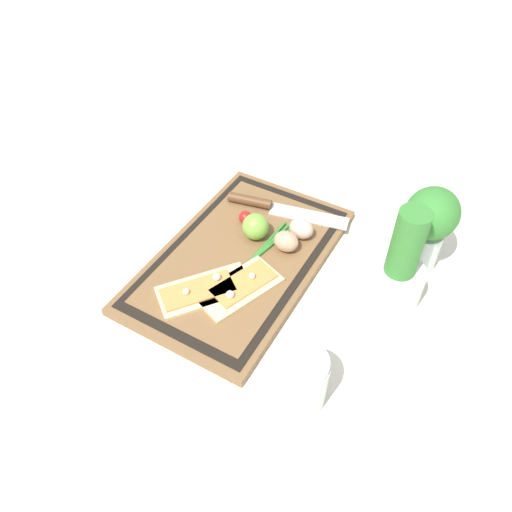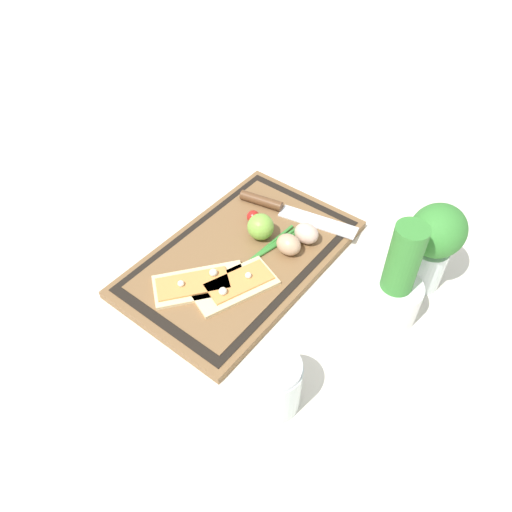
% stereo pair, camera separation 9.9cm
% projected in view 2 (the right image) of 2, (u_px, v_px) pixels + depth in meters
% --- Properties ---
extents(ground_plane, '(6.00, 6.00, 0.00)m').
position_uv_depth(ground_plane, '(242.00, 261.00, 1.04)').
color(ground_plane, silver).
extents(cutting_board, '(0.49, 0.30, 0.02)m').
position_uv_depth(cutting_board, '(242.00, 257.00, 1.03)').
color(cutting_board, brown).
rests_on(cutting_board, ground_plane).
extents(pizza_slice_near, '(0.19, 0.17, 0.02)m').
position_uv_depth(pizza_slice_near, '(198.00, 284.00, 0.96)').
color(pizza_slice_near, beige).
rests_on(pizza_slice_near, cutting_board).
extents(pizza_slice_far, '(0.18, 0.13, 0.02)m').
position_uv_depth(pizza_slice_far, '(235.00, 285.00, 0.96)').
color(pizza_slice_far, beige).
rests_on(pizza_slice_far, cutting_board).
extents(knife, '(0.09, 0.28, 0.02)m').
position_uv_depth(knife, '(278.00, 207.00, 1.11)').
color(knife, silver).
rests_on(knife, cutting_board).
extents(egg_brown, '(0.04, 0.05, 0.04)m').
position_uv_depth(egg_brown, '(289.00, 245.00, 1.01)').
color(egg_brown, tan).
rests_on(egg_brown, cutting_board).
extents(egg_pink, '(0.04, 0.05, 0.04)m').
position_uv_depth(egg_pink, '(306.00, 233.00, 1.03)').
color(egg_pink, beige).
rests_on(egg_pink, cutting_board).
extents(lime, '(0.06, 0.06, 0.06)m').
position_uv_depth(lime, '(262.00, 227.00, 1.04)').
color(lime, '#7FB742').
rests_on(lime, cutting_board).
extents(cherry_tomato_red, '(0.03, 0.03, 0.03)m').
position_uv_depth(cherry_tomato_red, '(253.00, 217.00, 1.08)').
color(cherry_tomato_red, red).
rests_on(cherry_tomato_red, cutting_board).
extents(scallion_bunch, '(0.28, 0.06, 0.01)m').
position_uv_depth(scallion_bunch, '(248.00, 262.00, 1.00)').
color(scallion_bunch, '#388433').
rests_on(scallion_bunch, cutting_board).
extents(herb_pot, '(0.10, 0.10, 0.22)m').
position_uv_depth(herb_pot, '(395.00, 286.00, 0.89)').
color(herb_pot, white).
rests_on(herb_pot, ground_plane).
extents(sauce_jar, '(0.09, 0.09, 0.11)m').
position_uv_depth(sauce_jar, '(274.00, 386.00, 0.79)').
color(sauce_jar, silver).
rests_on(sauce_jar, ground_plane).
extents(herb_glass, '(0.11, 0.10, 0.19)m').
position_uv_depth(herb_glass, '(434.00, 242.00, 0.92)').
color(herb_glass, silver).
rests_on(herb_glass, ground_plane).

